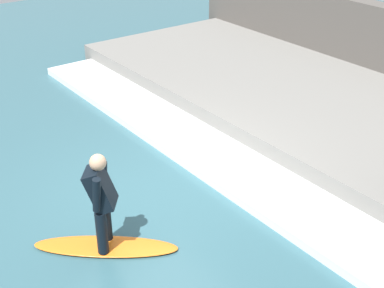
% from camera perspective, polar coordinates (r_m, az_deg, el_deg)
% --- Properties ---
extents(ground_plane, '(28.00, 28.00, 0.00)m').
position_cam_1_polar(ground_plane, '(8.53, -3.50, -5.39)').
color(ground_plane, '#335B66').
extents(concrete_ledge, '(4.40, 12.85, 0.44)m').
position_cam_1_polar(concrete_ledge, '(10.98, 14.93, 3.05)').
color(concrete_ledge, slate).
rests_on(concrete_ledge, ground_plane).
extents(wave_foam_crest, '(1.19, 12.21, 0.16)m').
position_cam_1_polar(wave_foam_crest, '(9.21, 3.69, -2.10)').
color(wave_foam_crest, white).
rests_on(wave_foam_crest, ground_plane).
extents(surfboard_riding, '(1.82, 1.62, 0.06)m').
position_cam_1_polar(surfboard_riding, '(7.52, -9.18, -10.73)').
color(surfboard_riding, orange).
rests_on(surfboard_riding, ground_plane).
extents(surfer_riding, '(0.53, 0.53, 1.41)m').
position_cam_1_polar(surfer_riding, '(7.05, -9.68, -5.58)').
color(surfer_riding, black).
rests_on(surfer_riding, surfboard_riding).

